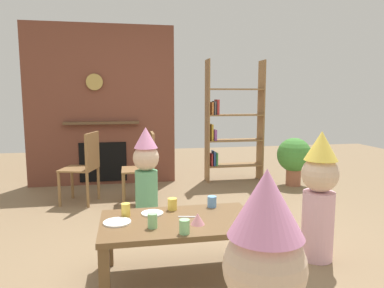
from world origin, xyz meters
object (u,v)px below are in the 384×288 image
at_px(birthday_cake_slice, 198,219).
at_px(dining_chair_middle, 145,164).
at_px(paper_cup_far_left, 153,221).
at_px(child_by_the_chairs, 146,171).
at_px(paper_plate_front, 152,213).
at_px(child_in_pink, 319,193).
at_px(paper_cup_center, 172,204).
at_px(paper_plate_rear, 117,222).
at_px(paper_cup_near_right, 212,202).
at_px(paper_cup_far_right, 184,227).
at_px(dining_chair_left, 86,163).
at_px(coffee_table, 179,228).
at_px(potted_plant_tall, 294,157).
at_px(bookshelf, 231,126).
at_px(paper_cup_near_left, 126,210).

height_order(birthday_cake_slice, dining_chair_middle, dining_chair_middle).
height_order(paper_cup_far_left, child_by_the_chairs, child_by_the_chairs).
distance_m(paper_plate_front, child_in_pink, 1.36).
height_order(paper_cup_center, child_by_the_chairs, child_by_the_chairs).
xyz_separation_m(paper_cup_far_left, paper_plate_rear, (-0.24, 0.14, -0.05)).
distance_m(paper_cup_near_right, child_in_pink, 0.88).
relative_size(paper_cup_near_right, paper_cup_far_right, 0.93).
bearing_deg(dining_chair_left, coffee_table, 129.81).
relative_size(paper_cup_near_right, dining_chair_left, 0.10).
bearing_deg(dining_chair_left, potted_plant_tall, -156.31).
height_order(birthday_cake_slice, child_by_the_chairs, child_by_the_chairs).
bearing_deg(paper_plate_front, bookshelf, 62.10).
bearing_deg(paper_cup_near_left, paper_cup_far_right, -48.36).
relative_size(paper_cup_far_right, paper_plate_front, 0.56).
bearing_deg(paper_cup_near_right, coffee_table, -140.72).
xyz_separation_m(paper_plate_rear, potted_plant_tall, (2.56, 2.40, -0.01)).
bearing_deg(child_in_pink, paper_plate_front, -7.66).
bearing_deg(paper_cup_near_left, paper_cup_near_right, 7.84).
height_order(paper_cup_center, birthday_cake_slice, paper_cup_center).
bearing_deg(coffee_table, paper_plate_front, 137.52).
xyz_separation_m(paper_cup_near_left, potted_plant_tall, (2.50, 2.26, -0.05)).
height_order(paper_cup_near_right, paper_plate_rear, paper_cup_near_right).
xyz_separation_m(paper_cup_center, paper_cup_far_right, (0.01, -0.51, 0.00)).
relative_size(birthday_cake_slice, child_in_pink, 0.09).
height_order(paper_cup_far_right, child_by_the_chairs, child_by_the_chairs).
xyz_separation_m(paper_cup_center, paper_plate_front, (-0.17, -0.07, -0.04)).
distance_m(child_in_pink, dining_chair_middle, 2.24).
bearing_deg(birthday_cake_slice, paper_cup_near_right, 62.14).
bearing_deg(child_in_pink, paper_plate_rear, -1.69).
bearing_deg(child_in_pink, birthday_cake_slice, 6.72).
bearing_deg(bookshelf, paper_plate_front, -117.90).
relative_size(paper_cup_near_right, potted_plant_tall, 0.12).
bearing_deg(child_in_pink, paper_cup_far_right, 12.62).
relative_size(paper_plate_rear, dining_chair_middle, 0.22).
xyz_separation_m(paper_cup_near_right, potted_plant_tall, (1.80, 2.16, -0.05)).
bearing_deg(paper_plate_rear, paper_cup_far_left, -29.78).
bearing_deg(coffee_table, paper_cup_near_left, 157.44).
bearing_deg(child_by_the_chairs, coffee_table, -0.00).
relative_size(dining_chair_left, dining_chair_middle, 1.00).
bearing_deg(dining_chair_middle, potted_plant_tall, -166.33).
height_order(coffee_table, paper_cup_far_right, paper_cup_far_right).
distance_m(paper_cup_far_left, child_in_pink, 1.39).
bearing_deg(paper_cup_far_right, bookshelf, 68.22).
bearing_deg(paper_plate_rear, paper_cup_center, 27.55).
distance_m(paper_cup_far_right, dining_chair_left, 2.48).
height_order(paper_plate_front, dining_chair_left, dining_chair_left).
xyz_separation_m(paper_cup_near_right, paper_cup_far_left, (-0.52, -0.38, 0.01)).
relative_size(birthday_cake_slice, dining_chair_left, 0.11).
relative_size(bookshelf, child_in_pink, 1.77).
bearing_deg(paper_plate_front, paper_cup_far_right, -67.64).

